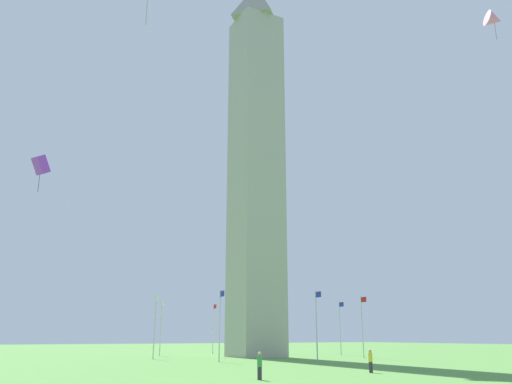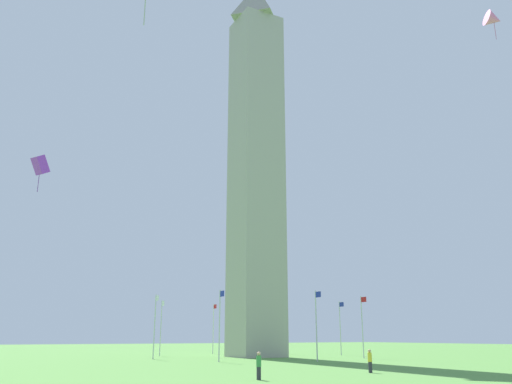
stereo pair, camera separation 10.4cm
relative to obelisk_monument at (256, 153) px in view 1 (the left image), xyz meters
name	(u,v)px [view 1 (the left image)]	position (x,y,z in m)	size (l,w,h in m)	color
ground_plane	(256,357)	(0.00, 0.00, -28.93)	(260.00, 260.00, 0.00)	#548C3D
obelisk_monument	(256,153)	(0.00, 0.00, 0.00)	(6.36, 6.36, 57.86)	#A8A399
flagpole_n	(317,322)	(14.25, 0.00, -24.70)	(1.12, 0.14, 7.70)	silver
flagpole_ne	(362,324)	(10.10, 10.04, -24.70)	(1.12, 0.14, 7.70)	silver
flagpole_e	(340,325)	(0.06, 14.19, -24.70)	(1.12, 0.14, 7.70)	silver
flagpole_se	(281,326)	(-9.97, 10.04, -24.70)	(1.12, 0.14, 7.70)	silver
flagpole_s	(213,326)	(-14.13, 0.00, -24.70)	(1.12, 0.14, 7.70)	silver
flagpole_sw	(161,325)	(-9.97, -10.04, -24.70)	(1.12, 0.14, 7.70)	silver
flagpole_w	(155,323)	(0.06, -14.19, -24.70)	(1.12, 0.14, 7.70)	silver
flagpole_nw	(220,322)	(10.10, -10.04, -24.70)	(1.12, 0.14, 7.70)	silver
person_green_shirt	(260,366)	(32.96, -17.71, -28.07)	(0.32, 0.32, 1.73)	#2D2D38
person_yellow_shirt	(370,361)	(31.24, -7.02, -28.07)	(0.32, 0.32, 1.73)	#2D2D38
kite_purple_box	(41,165)	(23.26, -31.22, -13.75)	(1.32, 1.52, 2.89)	purple
kite_pink_delta	(494,20)	(39.24, 1.98, 0.08)	(1.92, 2.01, 2.78)	pink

